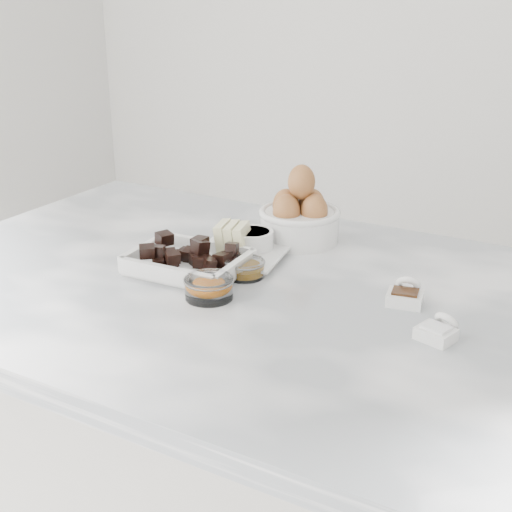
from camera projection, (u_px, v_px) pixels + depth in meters
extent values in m
cube|color=beige|center=(239.00, 512.00, 1.39)|extent=(1.10, 0.70, 0.90)
cube|color=silver|center=(237.00, 292.00, 1.21)|extent=(1.20, 0.80, 0.04)
cube|color=white|center=(189.00, 268.00, 1.25)|extent=(0.19, 0.15, 0.01)
cube|color=white|center=(241.00, 256.00, 1.30)|extent=(0.16, 0.16, 0.01)
cube|color=white|center=(241.00, 252.00, 1.30)|extent=(0.18, 0.18, 0.00)
cylinder|color=white|center=(253.00, 243.00, 1.32)|extent=(0.08, 0.08, 0.05)
cylinder|color=white|center=(253.00, 234.00, 1.31)|extent=(0.06, 0.06, 0.01)
cylinder|color=white|center=(299.00, 226.00, 1.38)|extent=(0.15, 0.15, 0.06)
torus|color=white|center=(299.00, 212.00, 1.37)|extent=(0.16, 0.16, 0.01)
ellipsoid|color=#A76936|center=(316.00, 210.00, 1.36)|extent=(0.05, 0.05, 0.07)
ellipsoid|color=#A76936|center=(284.00, 207.00, 1.38)|extent=(0.05, 0.05, 0.07)
ellipsoid|color=#A76936|center=(308.00, 205.00, 1.40)|extent=(0.05, 0.05, 0.07)
ellipsoid|color=#A76936|center=(289.00, 213.00, 1.35)|extent=(0.05, 0.05, 0.07)
ellipsoid|color=#A76936|center=(301.00, 182.00, 1.35)|extent=(0.05, 0.05, 0.07)
cylinder|color=white|center=(245.00, 269.00, 1.22)|extent=(0.07, 0.07, 0.03)
torus|color=white|center=(245.00, 262.00, 1.22)|extent=(0.07, 0.07, 0.01)
cylinder|color=orange|center=(245.00, 272.00, 1.22)|extent=(0.05, 0.05, 0.01)
cylinder|color=white|center=(209.00, 289.00, 1.14)|extent=(0.08, 0.08, 0.03)
torus|color=white|center=(209.00, 280.00, 1.13)|extent=(0.08, 0.08, 0.01)
ellipsoid|color=orange|center=(209.00, 288.00, 1.14)|extent=(0.05, 0.05, 0.02)
cube|color=white|center=(405.00, 299.00, 1.12)|extent=(0.06, 0.05, 0.02)
cube|color=#321A0B|center=(405.00, 292.00, 1.11)|extent=(0.05, 0.04, 0.00)
torus|color=white|center=(408.00, 285.00, 1.14)|extent=(0.05, 0.04, 0.04)
cube|color=white|center=(436.00, 334.00, 1.01)|extent=(0.06, 0.05, 0.02)
cube|color=white|center=(436.00, 327.00, 1.00)|extent=(0.04, 0.04, 0.00)
torus|color=white|center=(446.00, 321.00, 1.02)|extent=(0.04, 0.04, 0.04)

